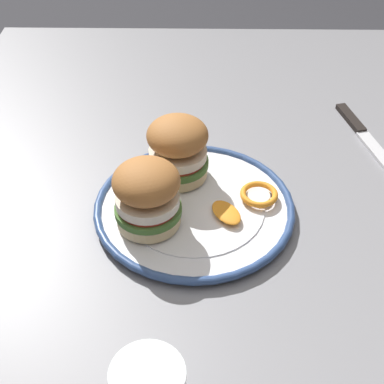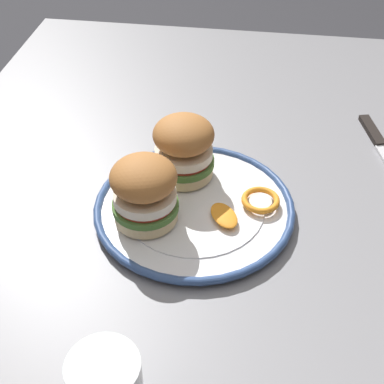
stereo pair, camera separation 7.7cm
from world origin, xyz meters
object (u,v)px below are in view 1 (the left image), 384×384
(dining_table, at_px, (193,289))
(sandwich_half_left, at_px, (147,194))
(sandwich_half_right, at_px, (178,148))
(table_knife, at_px, (363,134))
(dinner_plate, at_px, (192,207))

(dining_table, relative_size, sandwich_half_left, 12.12)
(sandwich_half_right, height_order, table_knife, sandwich_half_right)
(dining_table, bearing_deg, sandwich_half_left, 57.53)
(sandwich_half_right, xyz_separation_m, table_knife, (0.13, -0.32, -0.07))
(table_knife, bearing_deg, dining_table, 133.63)
(dinner_plate, xyz_separation_m, sandwich_half_left, (-0.04, 0.06, 0.06))
(table_knife, bearing_deg, dinner_plate, 124.12)
(dining_table, relative_size, table_knife, 6.58)
(sandwich_half_left, relative_size, sandwich_half_right, 0.99)
(sandwich_half_left, height_order, table_knife, sandwich_half_left)
(sandwich_half_left, relative_size, table_knife, 0.54)
(dining_table, distance_m, sandwich_half_right, 0.21)
(dinner_plate, bearing_deg, sandwich_half_right, 18.36)
(dinner_plate, bearing_deg, table_knife, -55.88)
(dining_table, xyz_separation_m, dinner_plate, (0.08, 0.00, 0.09))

